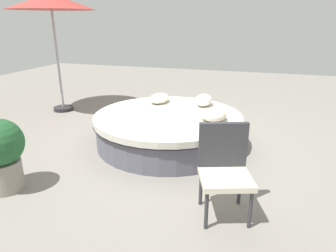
# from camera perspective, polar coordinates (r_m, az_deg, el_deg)

# --- Properties ---
(ground_plane) EXTENTS (16.00, 16.00, 0.00)m
(ground_plane) POSITION_cam_1_polar(r_m,az_deg,el_deg) (5.13, -0.00, -3.26)
(ground_plane) COLOR gray
(round_bed) EXTENTS (2.45, 2.45, 0.52)m
(round_bed) POSITION_cam_1_polar(r_m,az_deg,el_deg) (5.04, -0.00, -0.48)
(round_bed) COLOR #595966
(round_bed) RESTS_ON ground_plane
(throw_pillow_0) EXTENTS (0.48, 0.39, 0.18)m
(throw_pillow_0) POSITION_cam_1_polar(r_m,az_deg,el_deg) (4.69, 8.61, 2.15)
(throw_pillow_0) COLOR beige
(throw_pillow_0) RESTS_ON round_bed
(throw_pillow_1) EXTENTS (0.45, 0.30, 0.21)m
(throw_pillow_1) POSITION_cam_1_polar(r_m,az_deg,el_deg) (5.47, 6.77, 4.92)
(throw_pillow_1) COLOR white
(throw_pillow_1) RESTS_ON round_bed
(throw_pillow_2) EXTENTS (0.52, 0.34, 0.17)m
(throw_pillow_2) POSITION_cam_1_polar(r_m,az_deg,el_deg) (5.65, -1.65, 5.31)
(throw_pillow_2) COLOR silver
(throw_pillow_2) RESTS_ON round_bed
(patio_chair) EXTENTS (0.64, 0.65, 0.98)m
(patio_chair) POSITION_cam_1_polar(r_m,az_deg,el_deg) (3.23, 10.63, -7.14)
(patio_chair) COLOR #333338
(patio_chair) RESTS_ON ground_plane
(patio_umbrella) EXTENTS (1.82, 1.82, 2.51)m
(patio_umbrella) POSITION_cam_1_polar(r_m,az_deg,el_deg) (7.14, -21.38, 20.88)
(patio_umbrella) COLOR #262628
(patio_umbrella) RESTS_ON ground_plane
(planter) EXTENTS (0.57, 0.57, 0.91)m
(planter) POSITION_cam_1_polar(r_m,az_deg,el_deg) (4.10, -29.28, -4.21)
(planter) COLOR gray
(planter) RESTS_ON ground_plane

